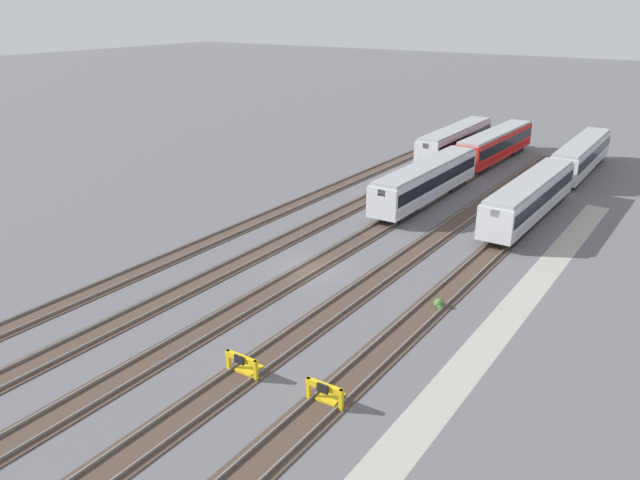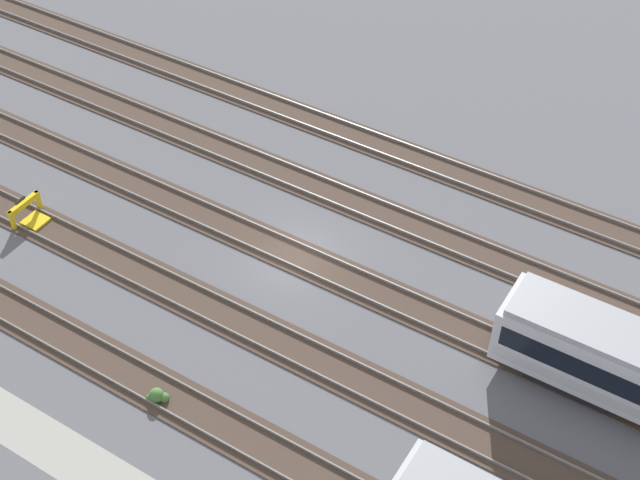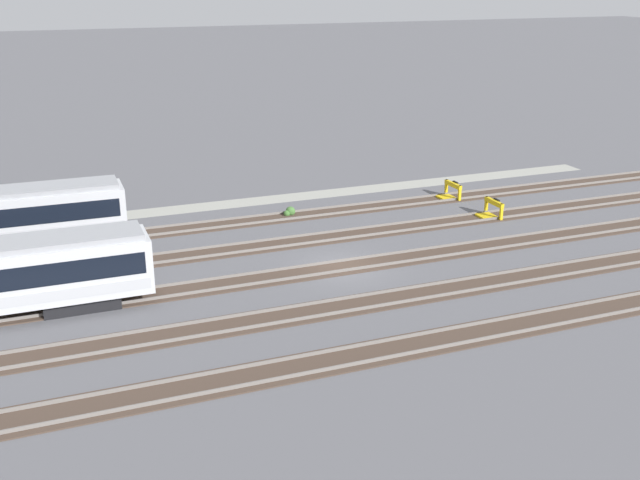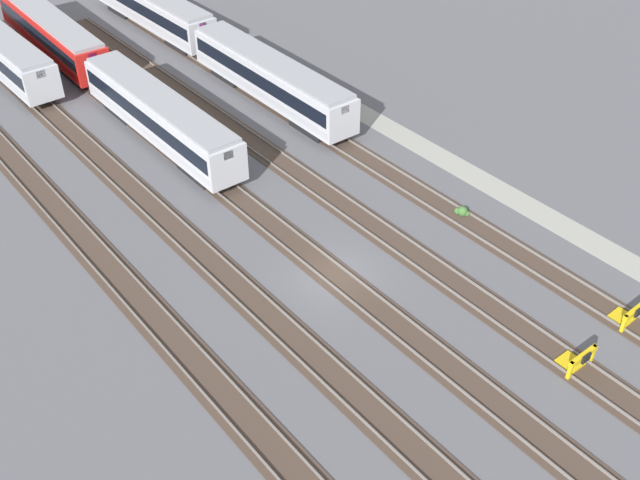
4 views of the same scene
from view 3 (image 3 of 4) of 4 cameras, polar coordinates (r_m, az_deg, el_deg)
ground_plane at (r=41.59m, az=1.77°, el=-2.11°), size 400.00×400.00×0.00m
service_walkway at (r=54.11m, az=-4.03°, el=3.06°), size 54.00×2.00×0.01m
rail_track_nearest at (r=50.12m, az=-2.54°, el=1.78°), size 90.00×2.23×0.21m
rail_track_near_inner at (r=45.79m, az=-0.59°, el=0.05°), size 90.00×2.23×0.21m
rail_track_middle at (r=41.58m, az=1.77°, el=-2.05°), size 90.00×2.24×0.21m
rail_track_far_inner at (r=37.51m, az=4.66°, el=-4.60°), size 90.00×2.23×0.21m
rail_track_farthest at (r=33.66m, az=8.25°, el=-7.73°), size 90.00×2.23×0.21m
bumper_stop_nearest_track at (r=55.06m, az=9.87°, el=3.66°), size 1.36×2.00×1.22m
bumper_stop_near_inner_track at (r=51.30m, az=12.86°, el=2.26°), size 1.35×2.00×1.22m
weed_clump at (r=50.51m, az=-2.31°, el=2.16°), size 0.92×0.70×0.64m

